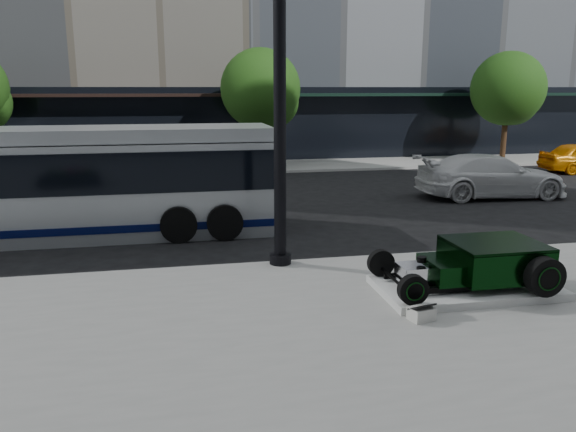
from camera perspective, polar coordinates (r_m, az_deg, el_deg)
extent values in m
plane|color=black|center=(14.87, 1.13, -2.53)|extent=(120.00, 120.00, 0.00)
cube|color=gray|center=(28.43, -5.03, 4.96)|extent=(70.00, 4.00, 0.12)
cube|color=black|center=(31.02, -24.47, 8.14)|extent=(22.00, 0.50, 4.00)
cube|color=black|center=(34.28, 16.86, 9.07)|extent=(24.00, 0.50, 4.00)
cube|color=black|center=(30.38, -25.01, 11.04)|extent=(22.00, 1.60, 0.15)
cube|color=black|center=(33.70, 17.53, 11.70)|extent=(24.00, 1.60, 0.15)
cylinder|color=black|center=(27.42, -2.75, 7.57)|extent=(0.28, 0.28, 2.60)
sphere|color=#123E11|center=(27.30, -2.81, 12.80)|extent=(3.80, 3.80, 3.80)
sphere|color=#123E11|center=(27.70, -1.64, 11.57)|extent=(2.60, 2.60, 2.60)
cylinder|color=black|center=(32.07, 21.08, 7.50)|extent=(0.28, 0.28, 2.60)
sphere|color=#123E11|center=(31.97, 21.45, 11.96)|extent=(3.80, 3.80, 3.80)
sphere|color=#123E11|center=(32.55, 21.98, 10.86)|extent=(2.60, 2.60, 2.60)
cube|color=silver|center=(11.42, 17.62, -6.94)|extent=(3.40, 1.80, 0.15)
cube|color=black|center=(11.00, 18.81, -6.83)|extent=(3.00, 0.08, 0.10)
cube|color=black|center=(11.74, 16.63, -5.43)|extent=(3.00, 0.08, 0.10)
cube|color=black|center=(11.53, 20.20, -4.19)|extent=(1.70, 1.45, 0.62)
cube|color=black|center=(11.45, 20.33, -2.61)|extent=(1.70, 1.45, 0.06)
cube|color=black|center=(11.04, 15.26, -5.24)|extent=(0.55, 1.05, 0.38)
cube|color=silver|center=(10.83, 12.62, -5.74)|extent=(0.55, 0.55, 0.34)
cylinder|color=black|center=(10.81, 13.42, -4.31)|extent=(0.18, 0.18, 0.10)
cylinder|color=black|center=(10.73, 10.87, -6.50)|extent=(0.06, 1.55, 0.06)
cylinder|color=black|center=(11.17, 24.63, -5.63)|extent=(0.72, 0.24, 0.72)
cylinder|color=black|center=(11.07, 25.01, -5.82)|extent=(0.37, 0.02, 0.37)
torus|color=black|center=(11.06, 25.05, -5.84)|extent=(0.44, 0.02, 0.44)
cylinder|color=black|center=(12.51, 20.11, -3.32)|extent=(0.72, 0.24, 0.72)
cylinder|color=black|center=(12.61, 19.82, -3.16)|extent=(0.37, 0.02, 0.37)
torus|color=black|center=(12.62, 19.79, -3.15)|extent=(0.44, 0.02, 0.44)
cylinder|color=black|center=(10.02, 12.58, -7.32)|extent=(0.54, 0.16, 0.54)
cylinder|color=black|center=(9.95, 12.79, -7.49)|extent=(0.28, 0.02, 0.28)
torus|color=black|center=(9.94, 12.81, -7.51)|extent=(0.34, 0.02, 0.34)
cylinder|color=black|center=(11.39, 9.42, -4.72)|extent=(0.54, 0.16, 0.54)
cylinder|color=black|center=(11.46, 9.27, -4.59)|extent=(0.28, 0.02, 0.28)
torus|color=black|center=(11.47, 9.25, -4.58)|extent=(0.34, 0.02, 0.34)
cube|color=silver|center=(9.87, 13.40, -9.62)|extent=(0.46, 0.39, 0.22)
cube|color=black|center=(9.82, 13.44, -8.95)|extent=(0.46, 0.37, 0.15)
cylinder|color=black|center=(12.01, -0.86, 15.60)|extent=(0.26, 0.26, 8.80)
cylinder|color=black|center=(12.56, -0.79, -4.35)|extent=(0.48, 0.48, 0.22)
cube|color=#AEB3B8|center=(16.33, -23.24, 2.40)|extent=(12.00, 2.55, 2.55)
cube|color=#070F42|center=(16.49, -22.98, -0.52)|extent=(12.05, 2.60, 0.20)
cube|color=black|center=(16.25, -23.42, 4.40)|extent=(12.05, 2.60, 1.05)
cube|color=#AEB3B8|center=(16.15, -23.71, 7.55)|extent=(12.00, 2.40, 0.35)
cube|color=black|center=(16.15, -1.88, 4.33)|extent=(0.06, 2.30, 1.70)
cylinder|color=black|center=(14.86, -11.05, -0.86)|extent=(0.96, 0.28, 0.96)
cylinder|color=black|center=(17.40, -11.15, 1.13)|extent=(0.96, 0.28, 0.96)
cylinder|color=black|center=(14.91, -6.44, -0.66)|extent=(0.96, 0.28, 0.96)
cylinder|color=black|center=(17.44, -7.21, 1.30)|extent=(0.96, 0.28, 0.96)
imported|color=silver|center=(21.99, 19.93, 3.85)|extent=(5.58, 2.57, 1.58)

